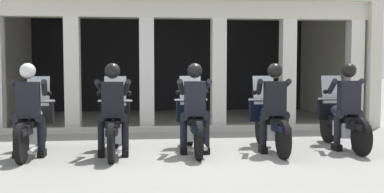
# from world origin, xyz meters

# --- Properties ---
(ground_plane) EXTENTS (80.00, 80.00, 0.00)m
(ground_plane) POSITION_xyz_m (0.00, 3.00, 0.00)
(ground_plane) COLOR gray
(station_building) EXTENTS (9.90, 5.34, 3.29)m
(station_building) POSITION_xyz_m (0.09, 5.79, 2.09)
(station_building) COLOR black
(station_building) RESTS_ON ground
(kerb_strip) EXTENTS (9.40, 0.24, 0.12)m
(kerb_strip) POSITION_xyz_m (0.09, 2.63, 0.06)
(kerb_strip) COLOR #B7B5AD
(kerb_strip) RESTS_ON ground
(motorcycle_far_left) EXTENTS (0.62, 2.04, 1.35)m
(motorcycle_far_left) POSITION_xyz_m (-2.80, 0.15, 0.50)
(motorcycle_far_left) COLOR black
(motorcycle_far_left) RESTS_ON ground
(police_officer_far_left) EXTENTS (0.63, 0.61, 1.58)m
(police_officer_far_left) POSITION_xyz_m (-2.80, -0.13, 0.94)
(police_officer_far_left) COLOR black
(police_officer_far_left) RESTS_ON ground
(motorcycle_left) EXTENTS (0.62, 2.04, 1.35)m
(motorcycle_left) POSITION_xyz_m (-1.40, 0.05, 0.50)
(motorcycle_left) COLOR black
(motorcycle_left) RESTS_ON ground
(police_officer_left) EXTENTS (0.63, 0.61, 1.58)m
(police_officer_left) POSITION_xyz_m (-1.40, -0.24, 0.94)
(police_officer_left) COLOR black
(police_officer_left) RESTS_ON ground
(motorcycle_center) EXTENTS (0.62, 2.04, 1.35)m
(motorcycle_center) POSITION_xyz_m (0.00, 0.14, 0.50)
(motorcycle_center) COLOR black
(motorcycle_center) RESTS_ON ground
(police_officer_center) EXTENTS (0.63, 0.61, 1.58)m
(police_officer_center) POSITION_xyz_m (0.00, -0.15, 0.94)
(police_officer_center) COLOR black
(police_officer_center) RESTS_ON ground
(motorcycle_right) EXTENTS (0.62, 2.04, 1.35)m
(motorcycle_right) POSITION_xyz_m (1.40, 0.07, 0.50)
(motorcycle_right) COLOR black
(motorcycle_right) RESTS_ON ground
(police_officer_right) EXTENTS (0.63, 0.61, 1.58)m
(police_officer_right) POSITION_xyz_m (1.40, -0.22, 0.94)
(police_officer_right) COLOR black
(police_officer_right) RESTS_ON ground
(motorcycle_far_right) EXTENTS (0.62, 2.04, 1.35)m
(motorcycle_far_right) POSITION_xyz_m (2.80, 0.16, 0.50)
(motorcycle_far_right) COLOR black
(motorcycle_far_right) RESTS_ON ground
(police_officer_far_right) EXTENTS (0.63, 0.61, 1.58)m
(police_officer_far_right) POSITION_xyz_m (2.80, -0.12, 0.94)
(police_officer_far_right) COLOR black
(police_officer_far_right) RESTS_ON ground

